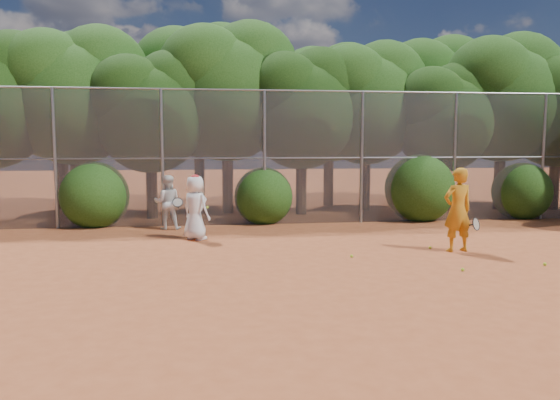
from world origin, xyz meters
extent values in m
plane|color=#9C4723|center=(0.00, 0.00, 0.00)|extent=(80.00, 80.00, 0.00)
cylinder|color=gray|center=(-7.00, 6.00, 2.00)|extent=(0.09, 0.09, 4.00)
cylinder|color=gray|center=(-4.00, 6.00, 2.00)|extent=(0.09, 0.09, 4.00)
cylinder|color=gray|center=(-1.00, 6.00, 2.00)|extent=(0.09, 0.09, 4.00)
cylinder|color=gray|center=(2.00, 6.00, 2.00)|extent=(0.09, 0.09, 4.00)
cylinder|color=gray|center=(5.00, 6.00, 2.00)|extent=(0.09, 0.09, 4.00)
cylinder|color=gray|center=(8.00, 6.00, 2.00)|extent=(0.09, 0.09, 4.00)
cylinder|color=gray|center=(0.00, 6.00, 4.00)|extent=(20.00, 0.05, 0.05)
cylinder|color=gray|center=(0.00, 6.00, 2.00)|extent=(20.00, 0.04, 0.04)
cube|color=slate|center=(0.00, 6.00, 2.00)|extent=(20.00, 0.02, 4.00)
sphere|color=black|center=(-8.74, 8.38, 4.47)|extent=(3.05, 3.05, 3.05)
cylinder|color=black|center=(-7.00, 8.50, 1.26)|extent=(0.38, 0.38, 2.52)
sphere|color=#1C4110|center=(-7.00, 8.50, 3.73)|extent=(4.03, 4.03, 4.03)
sphere|color=#1C4110|center=(-6.19, 8.90, 4.74)|extent=(3.23, 3.23, 3.23)
sphere|color=#1C4110|center=(-7.71, 8.20, 4.54)|extent=(3.02, 3.02, 3.02)
cylinder|color=black|center=(-4.50, 7.80, 1.08)|extent=(0.36, 0.36, 2.17)
sphere|color=black|center=(-4.50, 7.80, 3.21)|extent=(3.47, 3.47, 3.47)
sphere|color=black|center=(-3.81, 8.15, 4.08)|extent=(2.78, 2.78, 2.78)
sphere|color=black|center=(-5.11, 7.54, 3.91)|extent=(2.60, 2.60, 2.60)
cylinder|color=black|center=(-2.00, 8.80, 1.33)|extent=(0.39, 0.39, 2.66)
sphere|color=#1C4110|center=(-2.00, 8.80, 3.94)|extent=(4.26, 4.26, 4.26)
sphere|color=#1C4110|center=(-1.15, 9.23, 5.00)|extent=(3.40, 3.40, 3.40)
sphere|color=#1C4110|center=(-2.74, 8.48, 4.79)|extent=(3.19, 3.19, 3.19)
cylinder|color=black|center=(0.50, 8.20, 1.14)|extent=(0.37, 0.37, 2.27)
sphere|color=black|center=(0.50, 8.20, 3.37)|extent=(3.64, 3.64, 3.64)
sphere|color=black|center=(1.23, 8.56, 4.28)|extent=(2.91, 2.91, 2.91)
sphere|color=black|center=(-0.14, 7.93, 4.10)|extent=(2.73, 2.73, 2.73)
cylinder|color=black|center=(3.00, 9.00, 1.22)|extent=(0.38, 0.38, 2.45)
sphere|color=#1C4110|center=(3.00, 9.00, 3.63)|extent=(3.92, 3.92, 3.92)
sphere|color=#1C4110|center=(3.78, 9.39, 4.61)|extent=(3.14, 3.14, 3.14)
sphere|color=#1C4110|center=(2.31, 8.71, 4.41)|extent=(2.94, 2.94, 2.94)
cylinder|color=black|center=(5.50, 8.00, 1.05)|extent=(0.36, 0.36, 2.10)
sphere|color=black|center=(5.50, 8.00, 3.11)|extent=(3.36, 3.36, 3.36)
sphere|color=black|center=(6.17, 8.34, 3.95)|extent=(2.69, 2.69, 2.69)
sphere|color=black|center=(4.91, 7.75, 3.78)|extent=(2.52, 2.52, 2.52)
cylinder|color=black|center=(8.00, 8.60, 1.29)|extent=(0.39, 0.39, 2.59)
sphere|color=#1C4110|center=(8.00, 8.60, 3.83)|extent=(4.14, 4.14, 4.14)
sphere|color=#1C4110|center=(8.83, 9.01, 4.87)|extent=(3.32, 3.32, 3.32)
sphere|color=#1C4110|center=(7.27, 8.29, 4.66)|extent=(3.11, 3.11, 3.11)
cylinder|color=black|center=(10.00, 8.30, 1.15)|extent=(0.37, 0.37, 2.31)
sphere|color=black|center=(10.00, 8.30, 3.42)|extent=(3.70, 3.70, 3.70)
sphere|color=black|center=(9.35, 8.02, 4.16)|extent=(2.77, 2.77, 2.77)
cylinder|color=black|center=(-8.00, 10.80, 1.31)|extent=(0.39, 0.39, 2.62)
sphere|color=#1C4110|center=(-8.00, 10.80, 3.88)|extent=(4.20, 4.20, 4.20)
sphere|color=#1C4110|center=(-7.16, 11.22, 4.94)|extent=(3.36, 3.36, 3.36)
sphere|color=#1C4110|center=(-8.73, 10.49, 4.72)|extent=(3.15, 3.15, 3.15)
cylinder|color=black|center=(-3.00, 11.00, 1.40)|extent=(0.40, 0.40, 2.80)
sphere|color=#1C4110|center=(-3.00, 11.00, 4.14)|extent=(4.48, 4.48, 4.48)
sphere|color=#1C4110|center=(-2.10, 11.45, 5.26)|extent=(3.58, 3.58, 3.58)
sphere|color=#1C4110|center=(-3.78, 10.66, 5.04)|extent=(3.36, 3.36, 3.36)
cylinder|color=black|center=(2.00, 10.60, 1.26)|extent=(0.38, 0.38, 2.52)
sphere|color=#1C4110|center=(2.00, 10.60, 3.73)|extent=(4.03, 4.03, 4.03)
sphere|color=#1C4110|center=(2.81, 11.00, 4.74)|extent=(3.23, 3.23, 3.23)
sphere|color=#1C4110|center=(1.29, 10.30, 4.54)|extent=(3.02, 3.02, 3.02)
cylinder|color=black|center=(6.50, 11.20, 1.36)|extent=(0.40, 0.40, 2.73)
sphere|color=#1C4110|center=(6.50, 11.20, 4.04)|extent=(4.37, 4.37, 4.37)
sphere|color=#1C4110|center=(7.37, 11.64, 5.13)|extent=(3.49, 3.49, 3.49)
sphere|color=#1C4110|center=(5.74, 10.87, 4.91)|extent=(3.28, 3.28, 3.28)
sphere|color=#1C4110|center=(-6.00, 6.30, 1.00)|extent=(2.00, 2.00, 2.00)
sphere|color=#1C4110|center=(-1.00, 6.30, 0.90)|extent=(1.80, 1.80, 1.80)
sphere|color=#1C4110|center=(4.00, 6.30, 1.10)|extent=(2.20, 2.20, 2.20)
sphere|color=#1C4110|center=(7.50, 6.30, 0.95)|extent=(1.90, 1.90, 1.90)
imported|color=orange|center=(2.88, 1.28, 0.95)|extent=(0.75, 0.55, 1.90)
torus|color=black|center=(3.23, 1.08, 0.65)|extent=(0.30, 0.26, 0.30)
cylinder|color=black|center=(3.10, 1.25, 0.60)|extent=(0.19, 0.24, 0.10)
imported|color=white|center=(-3.01, 3.59, 0.82)|extent=(0.94, 0.92, 1.63)
ellipsoid|color=red|center=(-3.01, 3.59, 1.59)|extent=(0.22, 0.22, 0.13)
sphere|color=#B0D727|center=(-2.71, 3.39, 0.85)|extent=(0.07, 0.07, 0.07)
imported|color=white|center=(-3.84, 5.40, 0.77)|extent=(0.76, 0.60, 1.54)
torus|color=black|center=(-3.54, 5.10, 0.80)|extent=(0.30, 0.19, 0.27)
cylinder|color=black|center=(-3.54, 5.28, 0.68)|extent=(0.03, 0.25, 0.18)
sphere|color=#B0D727|center=(2.40, 1.63, 0.03)|extent=(0.07, 0.07, 0.07)
sphere|color=#B0D727|center=(2.13, -0.57, 0.03)|extent=(0.07, 0.07, 0.07)
sphere|color=#B0D727|center=(3.98, -0.34, 0.03)|extent=(0.07, 0.07, 0.07)
sphere|color=#B0D727|center=(0.34, 0.93, 0.03)|extent=(0.07, 0.07, 0.07)
sphere|color=#B0D727|center=(4.02, 3.34, 0.03)|extent=(0.07, 0.07, 0.07)
camera|label=1|loc=(-2.71, -10.26, 2.46)|focal=35.00mm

